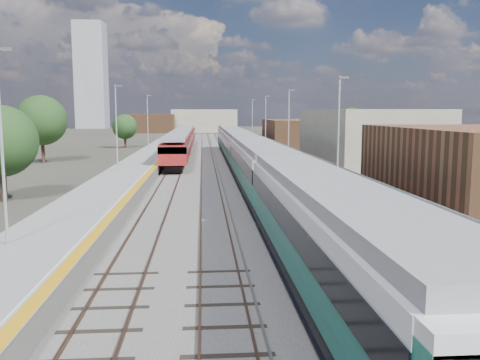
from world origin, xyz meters
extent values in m
plane|color=#47443A|center=(0.00, 50.00, 0.00)|extent=(320.00, 320.00, 0.00)
cube|color=#565451|center=(-2.25, 52.50, 0.03)|extent=(10.50, 155.00, 0.06)
cube|color=#4C3323|center=(0.78, 55.00, 0.11)|extent=(0.07, 160.00, 0.14)
cube|color=#4C3323|center=(2.22, 55.00, 0.11)|extent=(0.07, 160.00, 0.14)
cube|color=#4C3323|center=(-2.72, 55.00, 0.11)|extent=(0.07, 160.00, 0.14)
cube|color=#4C3323|center=(-1.28, 55.00, 0.11)|extent=(0.07, 160.00, 0.14)
cube|color=#4C3323|center=(-6.22, 55.00, 0.11)|extent=(0.07, 160.00, 0.14)
cube|color=#4C3323|center=(-4.78, 55.00, 0.11)|extent=(0.07, 160.00, 0.14)
cube|color=gray|center=(0.45, 55.00, 0.10)|extent=(0.08, 160.00, 0.10)
cube|color=gray|center=(-0.95, 55.00, 0.10)|extent=(0.08, 160.00, 0.10)
cube|color=slate|center=(5.25, 52.50, 0.50)|extent=(4.70, 155.00, 1.00)
cube|color=gray|center=(5.25, 52.50, 1.00)|extent=(4.70, 155.00, 0.03)
cube|color=orange|center=(3.15, 52.50, 1.02)|extent=(0.40, 155.00, 0.01)
cube|color=gray|center=(7.45, 52.50, 1.60)|extent=(0.06, 155.00, 1.20)
cylinder|color=#9EA0A3|center=(6.60, 22.00, 4.77)|extent=(0.12, 0.12, 7.50)
cube|color=#4C4C4F|center=(6.85, 22.00, 8.42)|extent=(0.70, 0.18, 0.14)
cylinder|color=#9EA0A3|center=(6.60, 42.00, 4.77)|extent=(0.12, 0.12, 7.50)
cube|color=#4C4C4F|center=(6.85, 42.00, 8.42)|extent=(0.70, 0.18, 0.14)
cylinder|color=#9EA0A3|center=(6.60, 62.00, 4.77)|extent=(0.12, 0.12, 7.50)
cube|color=#4C4C4F|center=(6.85, 62.00, 8.42)|extent=(0.70, 0.18, 0.14)
cylinder|color=#9EA0A3|center=(6.60, 82.00, 4.77)|extent=(0.12, 0.12, 7.50)
cube|color=#4C4C4F|center=(6.85, 82.00, 8.42)|extent=(0.70, 0.18, 0.14)
cube|color=slate|center=(-9.05, 52.50, 0.50)|extent=(4.30, 155.00, 1.00)
cube|color=gray|center=(-9.05, 52.50, 1.00)|extent=(4.30, 155.00, 0.03)
cube|color=orange|center=(-7.15, 52.50, 1.02)|extent=(0.45, 155.00, 0.01)
cube|color=silver|center=(-7.50, 52.50, 1.03)|extent=(0.08, 155.00, 0.01)
cylinder|color=#9EA0A3|center=(-10.20, 8.00, 4.77)|extent=(0.12, 0.12, 7.50)
cube|color=#4C4C4F|center=(-9.95, 8.00, 8.42)|extent=(0.70, 0.18, 0.14)
cylinder|color=#9EA0A3|center=(-10.20, 34.00, 4.77)|extent=(0.12, 0.12, 7.50)
cube|color=#4C4C4F|center=(-9.95, 34.00, 8.42)|extent=(0.70, 0.18, 0.14)
cylinder|color=#9EA0A3|center=(-10.20, 60.00, 4.77)|extent=(0.12, 0.12, 7.50)
cube|color=#4C4C4F|center=(-9.95, 60.00, 8.42)|extent=(0.70, 0.18, 0.14)
cube|color=brown|center=(14.00, 18.00, 2.60)|extent=(9.00, 16.00, 5.20)
cube|color=gray|center=(16.00, 45.00, 3.20)|extent=(11.00, 22.00, 6.40)
cube|color=brown|center=(13.00, 78.00, 2.40)|extent=(8.00, 18.00, 4.80)
cube|color=gray|center=(-2.00, 150.00, 3.50)|extent=(20.00, 14.00, 7.00)
cube|color=brown|center=(-18.00, 145.00, 2.80)|extent=(14.00, 12.00, 5.60)
cube|color=gray|center=(-45.00, 190.00, 20.00)|extent=(11.00, 11.00, 40.00)
cube|color=black|center=(1.50, 4.13, 0.91)|extent=(2.81, 20.14, 0.48)
cube|color=#0F5146|center=(1.50, 4.13, 1.74)|extent=(2.91, 20.14, 1.18)
cube|color=black|center=(1.50, 4.13, 2.67)|extent=(2.98, 20.14, 0.81)
cube|color=silver|center=(1.50, 4.13, 3.31)|extent=(2.91, 20.14, 0.50)
cube|color=gray|center=(1.50, 4.13, 3.74)|extent=(2.58, 20.14, 0.41)
cube|color=black|center=(1.50, 24.77, 0.91)|extent=(2.81, 20.14, 0.48)
cube|color=#0F5146|center=(1.50, 24.77, 1.74)|extent=(2.91, 20.14, 1.18)
cube|color=black|center=(1.50, 24.77, 2.67)|extent=(2.98, 20.14, 0.81)
cube|color=silver|center=(1.50, 24.77, 3.31)|extent=(2.91, 20.14, 0.50)
cube|color=gray|center=(1.50, 24.77, 3.74)|extent=(2.58, 20.14, 0.41)
cube|color=black|center=(1.50, 45.42, 0.91)|extent=(2.81, 20.14, 0.48)
cube|color=#0F5146|center=(1.50, 45.42, 1.74)|extent=(2.91, 20.14, 1.18)
cube|color=black|center=(1.50, 45.42, 2.67)|extent=(2.98, 20.14, 0.81)
cube|color=silver|center=(1.50, 45.42, 3.31)|extent=(2.91, 20.14, 0.50)
cube|color=gray|center=(1.50, 45.42, 3.74)|extent=(2.58, 20.14, 0.41)
cube|color=black|center=(1.50, 66.06, 0.91)|extent=(2.81, 20.14, 0.48)
cube|color=#0F5146|center=(1.50, 66.06, 1.74)|extent=(2.91, 20.14, 1.18)
cube|color=black|center=(1.50, 66.06, 2.67)|extent=(2.98, 20.14, 0.81)
cube|color=silver|center=(1.50, 66.06, 3.31)|extent=(2.91, 20.14, 0.50)
cube|color=gray|center=(1.50, 66.06, 3.74)|extent=(2.58, 20.14, 0.41)
cube|color=black|center=(-5.50, 46.10, 0.46)|extent=(1.85, 15.76, 0.64)
cube|color=maroon|center=(-5.50, 46.10, 2.00)|extent=(2.73, 18.54, 1.95)
cube|color=black|center=(-5.50, 46.10, 2.49)|extent=(2.79, 18.54, 0.68)
cube|color=gray|center=(-5.50, 46.10, 3.46)|extent=(2.44, 18.54, 0.39)
cube|color=black|center=(-5.50, 65.14, 0.46)|extent=(1.85, 15.76, 0.64)
cube|color=maroon|center=(-5.50, 65.14, 2.00)|extent=(2.73, 18.54, 1.95)
cube|color=black|center=(-5.50, 65.14, 2.49)|extent=(2.79, 18.54, 0.68)
cube|color=gray|center=(-5.50, 65.14, 3.46)|extent=(2.44, 18.54, 0.39)
cube|color=black|center=(-5.50, 84.18, 0.46)|extent=(1.85, 15.76, 0.64)
cube|color=maroon|center=(-5.50, 84.18, 2.00)|extent=(2.73, 18.54, 1.95)
cube|color=black|center=(-5.50, 84.18, 2.49)|extent=(2.79, 18.54, 0.68)
cube|color=gray|center=(-5.50, 84.18, 3.46)|extent=(2.44, 18.54, 0.39)
cylinder|color=#382619|center=(-16.24, 23.63, 1.16)|extent=(0.44, 0.44, 2.32)
sphere|color=#1C3B16|center=(-16.24, 23.63, 4.19)|extent=(4.90, 4.90, 4.90)
cylinder|color=#382619|center=(-21.97, 51.35, 1.43)|extent=(0.44, 0.44, 2.86)
sphere|color=#1C3B16|center=(-21.97, 51.35, 5.16)|extent=(6.03, 6.03, 6.03)
cylinder|color=#382619|center=(-15.95, 77.16, 1.02)|extent=(0.44, 0.44, 2.03)
sphere|color=#1C3B16|center=(-15.95, 77.16, 3.67)|extent=(4.29, 4.29, 4.29)
cylinder|color=#382619|center=(21.16, 68.24, 1.20)|extent=(0.44, 0.44, 2.40)
sphere|color=#1C3B16|center=(21.16, 68.24, 4.34)|extent=(5.07, 5.07, 5.07)
camera|label=1|loc=(-2.58, -11.88, 6.11)|focal=38.00mm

